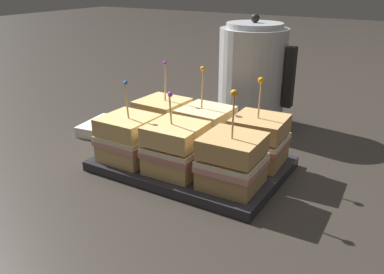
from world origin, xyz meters
The scene contains 10 objects.
ground_plane centered at (0.00, 0.00, 0.00)m, with size 6.00×6.00×0.00m, color #2D2823.
serving_platter centered at (0.00, 0.00, 0.01)m, with size 0.34×0.23×0.02m.
sandwich_front_left centered at (-0.10, -0.06, 0.06)m, with size 0.10×0.10×0.15m.
sandwich_front_center centered at (0.00, -0.05, 0.06)m, with size 0.10×0.10×0.15m.
sandwich_front_right centered at (0.11, -0.05, 0.06)m, with size 0.10×0.10×0.17m.
sandwich_back_left centered at (-0.10, 0.05, 0.06)m, with size 0.10×0.10×0.17m.
sandwich_back_center centered at (0.00, 0.05, 0.06)m, with size 0.10×0.10×0.17m.
sandwich_back_right centered at (0.11, 0.06, 0.06)m, with size 0.10×0.10×0.16m.
kettle_steel centered at (-0.01, 0.29, 0.12)m, with size 0.18×0.16×0.26m.
napkin_stack centered at (-0.26, 0.06, 0.01)m, with size 0.13×0.13×0.02m.
Camera 1 is at (0.36, -0.60, 0.35)m, focal length 38.00 mm.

